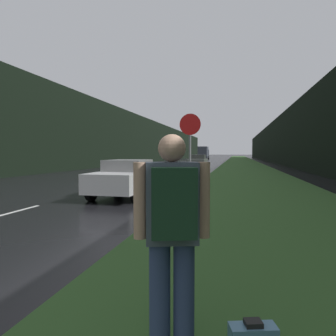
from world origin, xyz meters
TOP-DOWN VIEW (x-y plane):
  - grass_verge at (7.09, 40.00)m, footprint 6.00×240.00m
  - lane_stripe_b at (0.00, 6.67)m, footprint 0.12×3.00m
  - lane_stripe_c at (0.00, 13.67)m, footprint 0.12×3.00m
  - lane_stripe_d at (0.00, 20.67)m, footprint 0.12×3.00m
  - lane_stripe_e at (0.00, 27.67)m, footprint 0.12×3.00m
  - treeline_far_side at (-10.09, 50.00)m, footprint 2.00×140.00m
  - treeline_near_side at (13.09, 50.00)m, footprint 2.00×140.00m
  - stop_sign at (4.70, 9.38)m, footprint 0.68×0.07m
  - hitchhiker_with_backpack at (5.64, 2.24)m, footprint 0.62×0.51m
  - car_passing_near at (2.04, 10.70)m, footprint 1.85×4.08m
  - car_passing_far at (2.04, 32.30)m, footprint 1.97×4.06m
  - delivery_truck at (-2.04, 76.56)m, footprint 2.42×7.10m

SIDE VIEW (x-z plane):
  - lane_stripe_b at x=0.00m, z-range 0.00..0.01m
  - lane_stripe_c at x=0.00m, z-range 0.00..0.01m
  - lane_stripe_d at x=0.00m, z-range 0.00..0.01m
  - lane_stripe_e at x=0.00m, z-range 0.00..0.01m
  - grass_verge at x=7.09m, z-range 0.00..0.02m
  - car_passing_near at x=2.04m, z-range 0.02..1.43m
  - car_passing_far at x=2.04m, z-range 0.02..1.51m
  - hitchhiker_with_backpack at x=5.64m, z-range 0.13..1.97m
  - delivery_truck at x=-2.04m, z-range 0.08..3.34m
  - stop_sign at x=4.70m, z-range 0.33..3.26m
  - treeline_near_side at x=13.09m, z-range 0.00..7.05m
  - treeline_far_side at x=-10.09m, z-range 0.00..7.75m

